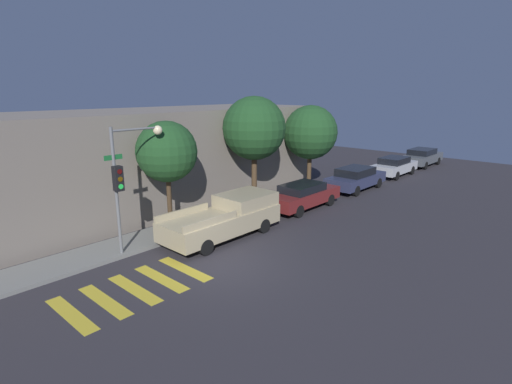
{
  "coord_description": "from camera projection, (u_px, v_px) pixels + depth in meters",
  "views": [
    {
      "loc": [
        -8.93,
        -9.79,
        6.13
      ],
      "look_at": [
        4.06,
        2.1,
        1.6
      ],
      "focal_mm": 28.0,
      "sensor_mm": 36.0,
      "label": 1
    }
  ],
  "objects": [
    {
      "name": "sedan_near_corner",
      "position": [
        303.0,
        195.0,
        21.03
      ],
      "size": [
        4.58,
        1.75,
        1.36
      ],
      "color": "maroon",
      "rests_on": "ground"
    },
    {
      "name": "sedan_middle",
      "position": [
        356.0,
        178.0,
        25.02
      ],
      "size": [
        4.61,
        1.89,
        1.42
      ],
      "color": "#2D3351",
      "rests_on": "ground"
    },
    {
      "name": "ground_plane",
      "position": [
        223.0,
        266.0,
        14.31
      ],
      "size": [
        60.0,
        60.0,
        0.0
      ],
      "primitive_type": "plane",
      "color": "#2D2B30"
    },
    {
      "name": "tree_far_end",
      "position": [
        310.0,
        133.0,
        24.43
      ],
      "size": [
        3.3,
        3.3,
        5.24
      ],
      "color": "#4C3823",
      "rests_on": "ground"
    },
    {
      "name": "pickup_truck",
      "position": [
        227.0,
        217.0,
        17.04
      ],
      "size": [
        5.39,
        2.05,
        1.67
      ],
      "color": "tan",
      "rests_on": "ground"
    },
    {
      "name": "sidewalk",
      "position": [
        156.0,
        236.0,
        17.02
      ],
      "size": [
        26.0,
        1.96,
        0.14
      ],
      "primitive_type": "cube",
      "color": "slate",
      "rests_on": "ground"
    },
    {
      "name": "crosswalk",
      "position": [
        134.0,
        289.0,
        12.63
      ],
      "size": [
        4.44,
        2.6,
        0.0
      ],
      "color": "gold",
      "rests_on": "ground"
    },
    {
      "name": "tree_near_corner",
      "position": [
        167.0,
        152.0,
        16.89
      ],
      "size": [
        2.6,
        2.6,
        4.88
      ],
      "color": "#42301E",
      "rests_on": "ground"
    },
    {
      "name": "sedan_far_end",
      "position": [
        394.0,
        166.0,
        29.09
      ],
      "size": [
        4.36,
        1.77,
        1.38
      ],
      "color": "#B7BABF",
      "rests_on": "ground"
    },
    {
      "name": "traffic_light_pole",
      "position": [
        128.0,
        169.0,
        14.6
      ],
      "size": [
        2.45,
        0.56,
        4.87
      ],
      "color": "slate",
      "rests_on": "ground"
    },
    {
      "name": "sedan_tail_of_row",
      "position": [
        422.0,
        157.0,
        32.92
      ],
      "size": [
        4.65,
        1.86,
        1.42
      ],
      "color": "#4C5156",
      "rests_on": "ground"
    },
    {
      "name": "tree_midblock",
      "position": [
        254.0,
        129.0,
        20.65
      ],
      "size": [
        3.29,
        3.29,
        5.83
      ],
      "color": "#4C3823",
      "rests_on": "ground"
    },
    {
      "name": "building_row",
      "position": [
        101.0,
        166.0,
        19.26
      ],
      "size": [
        26.0,
        6.0,
        5.12
      ],
      "primitive_type": "cube",
      "color": "slate",
      "rests_on": "ground"
    }
  ]
}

